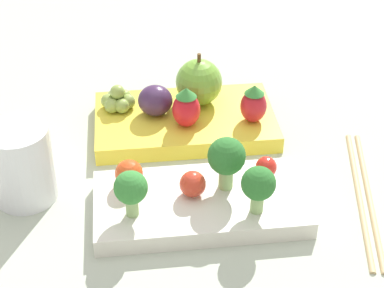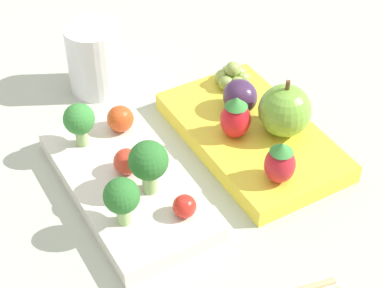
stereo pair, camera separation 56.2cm
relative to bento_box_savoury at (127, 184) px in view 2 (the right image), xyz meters
name	(u,v)px [view 2 (the right image)]	position (x,y,z in m)	size (l,w,h in m)	color
ground_plane	(189,169)	(0.01, -0.07, -0.01)	(4.00, 4.00, 0.00)	#ADB7A3
bento_box_savoury	(127,184)	(0.00, 0.00, 0.00)	(0.22, 0.13, 0.02)	silver
bento_box_fruit	(252,135)	(0.02, -0.14, 0.00)	(0.22, 0.15, 0.02)	yellow
broccoli_floret_0	(79,120)	(0.06, 0.03, 0.04)	(0.03, 0.03, 0.05)	#93B770
broccoli_floret_1	(122,197)	(-0.05, 0.02, 0.04)	(0.03, 0.03, 0.05)	#93B770
broccoli_floret_2	(149,162)	(-0.02, -0.02, 0.05)	(0.04, 0.04, 0.06)	#93B770
cherry_tomato_0	(184,206)	(-0.06, -0.04, 0.02)	(0.02, 0.02, 0.02)	red
cherry_tomato_1	(126,161)	(0.01, 0.00, 0.02)	(0.03, 0.03, 0.03)	red
cherry_tomato_2	(120,119)	(0.07, -0.02, 0.02)	(0.03, 0.03, 0.03)	#DB4C1E
apple	(285,111)	(0.01, -0.17, 0.04)	(0.05, 0.05, 0.06)	#70A838
strawberry_0	(280,163)	(-0.05, -0.13, 0.03)	(0.03, 0.03, 0.05)	red
strawberry_1	(236,117)	(0.02, -0.12, 0.03)	(0.03, 0.03, 0.05)	red
plum	(240,96)	(0.06, -0.14, 0.03)	(0.04, 0.04, 0.04)	#42284C
grape_cluster	(232,77)	(0.10, -0.15, 0.02)	(0.04, 0.04, 0.03)	#8EA84C
drinking_cup	(95,58)	(0.18, -0.02, 0.03)	(0.06, 0.06, 0.08)	white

